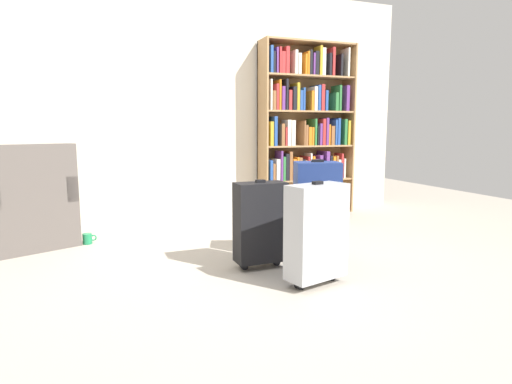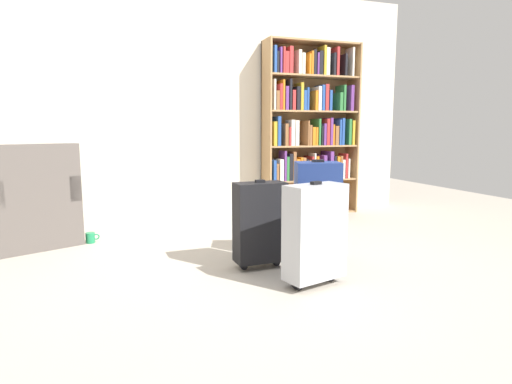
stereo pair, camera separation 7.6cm
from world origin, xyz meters
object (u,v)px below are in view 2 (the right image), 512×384
object	(u,v)px
suitcase_silver	(315,232)
suitcase_navy_blue	(317,208)
armchair	(30,210)
bookshelf	(309,124)
storage_box	(320,211)
mug	(91,238)
suitcase_black	(260,222)

from	to	relation	value
suitcase_silver	suitcase_navy_blue	bearing A→B (deg)	61.65
armchair	suitcase_navy_blue	size ratio (longest dim) A/B	1.16
bookshelf	storage_box	world-z (taller)	bookshelf
mug	armchair	bearing A→B (deg)	168.05
armchair	storage_box	distance (m)	2.93
suitcase_navy_blue	suitcase_silver	world-z (taller)	suitcase_navy_blue
bookshelf	armchair	bearing A→B (deg)	-170.09
bookshelf	suitcase_silver	bearing A→B (deg)	-114.89
armchair	storage_box	world-z (taller)	armchair
mug	storage_box	world-z (taller)	storage_box
storage_box	armchair	bearing A→B (deg)	-177.74
mug	suitcase_navy_blue	xyz separation A→B (m)	(1.71, -1.10, 0.36)
bookshelf	mug	world-z (taller)	bookshelf
storage_box	suitcase_silver	size ratio (longest dim) A/B	0.59
storage_box	suitcase_navy_blue	bearing A→B (deg)	-118.68
mug	storage_box	size ratio (longest dim) A/B	0.29
bookshelf	mug	xyz separation A→B (m)	(-2.47, -0.62, -1.03)
storage_box	suitcase_navy_blue	xyz separation A→B (m)	(-0.72, -1.32, 0.31)
storage_box	suitcase_silver	world-z (taller)	suitcase_silver
storage_box	suitcase_black	size ratio (longest dim) A/B	0.62
mug	suitcase_silver	world-z (taller)	suitcase_silver
armchair	bookshelf	bearing A→B (deg)	9.91
suitcase_black	bookshelf	bearing A→B (deg)	54.75
storage_box	mug	bearing A→B (deg)	-174.85
mug	suitcase_black	distance (m)	1.70
armchair	suitcase_black	world-z (taller)	armchair
suitcase_black	suitcase_silver	bearing A→B (deg)	-65.18
armchair	suitcase_black	xyz separation A→B (m)	(1.71, -1.26, 0.03)
suitcase_black	armchair	bearing A→B (deg)	143.67
suitcase_navy_blue	armchair	bearing A→B (deg)	151.36
armchair	suitcase_silver	bearing A→B (deg)	-41.82
bookshelf	suitcase_silver	size ratio (longest dim) A/B	2.93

